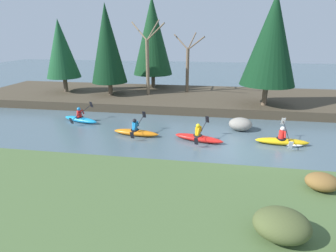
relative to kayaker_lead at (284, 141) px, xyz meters
The scene contains 16 objects.
ground_plane 2.45m from the kayaker_lead, 154.06° to the right, with size 90.00×90.00×0.00m, color #4C606B.
riverbank_near 7.24m from the kayaker_lead, 107.67° to the right, with size 44.00×5.92×0.61m.
riverbank_far 8.87m from the kayaker_lead, 104.34° to the left, with size 44.00×8.51×0.64m.
conifer_tree_far_left 19.15m from the kayaker_lead, 154.32° to the left, with size 2.91×2.91×6.16m.
conifer_tree_left 15.33m from the kayaker_lead, 148.42° to the left, with size 2.95×2.95×7.29m.
conifer_tree_mid_left 15.66m from the kayaker_lead, 129.86° to the left, with size 3.70×3.70×8.17m.
conifer_tree_centre 7.68m from the kayaker_lead, 90.46° to the left, with size 3.79×3.79×7.55m.
bare_tree_upstream 12.77m from the kayaker_lead, 138.39° to the left, with size 3.37×3.33×6.10m.
bare_tree_mid_upstream 11.76m from the kayaker_lead, 121.74° to the left, with size 2.84×2.80×5.08m.
shrub_clump_nearest 8.15m from the kayaker_lead, 105.04° to the right, with size 1.43×1.19×0.77m.
shrub_clump_second 5.35m from the kayaker_lead, 92.18° to the right, with size 1.06×0.89×0.58m.
kayaker_lead is the anchor object (origin of this frame).
kayaker_middle 4.50m from the kayaker_lead, behind, with size 2.77×2.04×1.20m.
kayaker_trailing 8.12m from the kayaker_lead, behind, with size 2.79×2.07×1.20m.
kayaker_far_back 12.59m from the kayaker_lead, behind, with size 2.76×2.02×1.20m.
boulder_midstream 2.83m from the kayaker_lead, 137.43° to the left, with size 1.39×1.09×0.79m.
Camera 1 is at (-1.92, -12.57, 5.56)m, focal length 28.00 mm.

